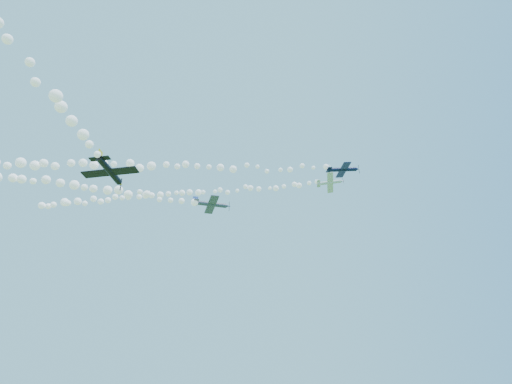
{
  "coord_description": "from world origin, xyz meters",
  "views": [
    {
      "loc": [
        8.49,
        -77.04,
        2.0
      ],
      "look_at": [
        5.97,
        -8.53,
        46.45
      ],
      "focal_mm": 30.0,
      "sensor_mm": 36.0,
      "label": 1
    }
  ],
  "objects_px": {
    "plane_navy": "(343,169)",
    "plane_grey": "(211,204)",
    "plane_black": "(110,171)",
    "plane_white": "(330,182)"
  },
  "relations": [
    {
      "from": "plane_white",
      "to": "plane_black",
      "type": "xyz_separation_m",
      "value": [
        -34.68,
        -33.69,
        -20.27
      ]
    },
    {
      "from": "plane_white",
      "to": "plane_navy",
      "type": "bearing_deg",
      "value": -80.98
    },
    {
      "from": "plane_black",
      "to": "plane_grey",
      "type": "bearing_deg",
      "value": -19.16
    },
    {
      "from": "plane_white",
      "to": "plane_black",
      "type": "height_order",
      "value": "plane_white"
    },
    {
      "from": "plane_grey",
      "to": "plane_black",
      "type": "height_order",
      "value": "plane_grey"
    },
    {
      "from": "plane_navy",
      "to": "plane_grey",
      "type": "bearing_deg",
      "value": 176.69
    },
    {
      "from": "plane_white",
      "to": "plane_navy",
      "type": "xyz_separation_m",
      "value": [
        0.8,
        -11.5,
        -4.82
      ]
    },
    {
      "from": "plane_grey",
      "to": "plane_black",
      "type": "xyz_separation_m",
      "value": [
        -10.38,
        -21.73,
        -7.87
      ]
    },
    {
      "from": "plane_navy",
      "to": "plane_grey",
      "type": "xyz_separation_m",
      "value": [
        -25.1,
        -0.45,
        -7.58
      ]
    },
    {
      "from": "plane_navy",
      "to": "plane_white",
      "type": "bearing_deg",
      "value": 89.63
    }
  ]
}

